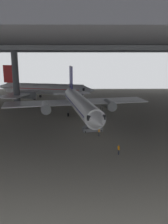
% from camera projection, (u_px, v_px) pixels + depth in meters
% --- Properties ---
extents(ground_plane, '(110.00, 110.00, 0.00)m').
position_uv_depth(ground_plane, '(91.00, 125.00, 50.23)').
color(ground_plane, gray).
extents(hangar_structure, '(121.00, 99.00, 17.04)m').
position_uv_depth(hangar_structure, '(89.00, 46.00, 59.77)').
color(hangar_structure, '#4C4F54').
rests_on(hangar_structure, ground_plane).
extents(airplane_main, '(35.34, 36.10, 11.37)m').
position_uv_depth(airplane_main, '(80.00, 104.00, 55.11)').
color(airplane_main, white).
rests_on(airplane_main, ground_plane).
extents(boarding_stairs, '(4.37, 2.22, 4.64)m').
position_uv_depth(boarding_stairs, '(93.00, 127.00, 46.29)').
color(boarding_stairs, slate).
rests_on(boarding_stairs, ground_plane).
extents(crew_worker_near_nose, '(0.27, 0.55, 1.61)m').
position_uv_depth(crew_worker_near_nose, '(119.00, 149.00, 35.20)').
color(crew_worker_near_nose, '#232838').
rests_on(crew_worker_near_nose, ground_plane).
extents(crew_worker_by_stairs, '(0.26, 0.55, 1.63)m').
position_uv_depth(crew_worker_by_stairs, '(99.00, 131.00, 43.26)').
color(crew_worker_by_stairs, '#232838').
rests_on(crew_worker_by_stairs, ground_plane).
extents(airplane_distant, '(34.58, 33.99, 11.01)m').
position_uv_depth(airplane_distant, '(43.00, 89.00, 79.20)').
color(airplane_distant, white).
rests_on(airplane_distant, ground_plane).
extents(baggage_tug, '(1.66, 2.39, 0.90)m').
position_uv_depth(baggage_tug, '(90.00, 109.00, 63.07)').
color(baggage_tug, yellow).
rests_on(baggage_tug, ground_plane).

